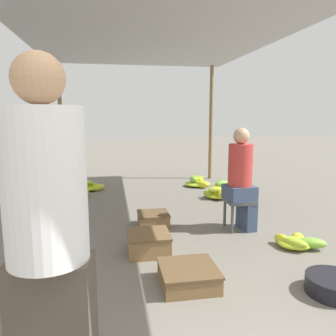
{
  "coord_description": "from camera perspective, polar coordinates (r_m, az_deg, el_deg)",
  "views": [
    {
      "loc": [
        -0.6,
        -0.95,
        1.45
      ],
      "look_at": [
        0.0,
        2.48,
        0.88
      ],
      "focal_mm": 35.0,
      "sensor_mm": 36.0,
      "label": 1
    }
  ],
  "objects": [
    {
      "name": "stool",
      "position": [
        4.27,
        12.25,
        -6.33
      ],
      "size": [
        0.34,
        0.34,
        0.39
      ],
      "color": "#4C4C4C",
      "rests_on": "ground"
    },
    {
      "name": "banana_pile_right_0",
      "position": [
        6.71,
        5.13,
        -2.49
      ],
      "size": [
        0.53,
        0.56,
        0.22
      ],
      "color": "#7BB636",
      "rests_on": "ground"
    },
    {
      "name": "canopy_post_back_left",
      "position": [
        7.21,
        -18.16,
        7.27
      ],
      "size": [
        0.08,
        0.08,
        2.51
      ],
      "primitive_type": "cylinder",
      "color": "olive",
      "rests_on": "ground"
    },
    {
      "name": "banana_pile_left_2",
      "position": [
        6.0,
        -16.19,
        -4.18
      ],
      "size": [
        0.52,
        0.45,
        0.26
      ],
      "color": "#A7C72E",
      "rests_on": "ground"
    },
    {
      "name": "crate_near",
      "position": [
        3.55,
        -3.41,
        -12.87
      ],
      "size": [
        0.44,
        0.44,
        0.22
      ],
      "color": "olive",
      "rests_on": "ground"
    },
    {
      "name": "canopy_tarp",
      "position": [
        4.37,
        -1.86,
        23.56
      ],
      "size": [
        3.64,
        6.28,
        0.04
      ],
      "primitive_type": "cube",
      "color": "#B2B2B7",
      "rests_on": "canopy_post_front_left"
    },
    {
      "name": "vendor_seated",
      "position": [
        4.19,
        12.65,
        -1.68
      ],
      "size": [
        0.38,
        0.38,
        1.29
      ],
      "color": "#384766",
      "rests_on": "ground"
    },
    {
      "name": "banana_pile_left_0",
      "position": [
        3.06,
        -20.6,
        -17.12
      ],
      "size": [
        0.53,
        0.47,
        0.29
      ],
      "color": "#85B934",
      "rests_on": "ground"
    },
    {
      "name": "banana_pile_left_3",
      "position": [
        6.54,
        -13.7,
        -3.22
      ],
      "size": [
        0.68,
        0.54,
        0.2
      ],
      "color": "yellow",
      "rests_on": "ground"
    },
    {
      "name": "vendor_foreground",
      "position": [
        1.61,
        -20.13,
        -11.65
      ],
      "size": [
        0.41,
        0.41,
        1.71
      ],
      "color": "#4C4238",
      "rests_on": "ground"
    },
    {
      "name": "banana_pile_left_1",
      "position": [
        4.56,
        -19.48,
        -8.56
      ],
      "size": [
        0.51,
        0.44,
        0.26
      ],
      "color": "#CCD628",
      "rests_on": "ground"
    },
    {
      "name": "banana_pile_right_1",
      "position": [
        5.82,
        9.0,
        -4.22
      ],
      "size": [
        0.61,
        0.54,
        0.31
      ],
      "color": "yellow",
      "rests_on": "ground"
    },
    {
      "name": "crate_far",
      "position": [
        4.36,
        -2.58,
        -8.9
      ],
      "size": [
        0.4,
        0.4,
        0.17
      ],
      "color": "brown",
      "rests_on": "ground"
    },
    {
      "name": "banana_pile_right_2",
      "position": [
        3.96,
        21.53,
        -11.89
      ],
      "size": [
        0.5,
        0.49,
        0.14
      ],
      "color": "#A0C42F",
      "rests_on": "ground"
    },
    {
      "name": "basin_black",
      "position": [
        3.14,
        27.0,
        -17.76
      ],
      "size": [
        0.46,
        0.46,
        0.14
      ],
      "color": "black",
      "rests_on": "ground"
    },
    {
      "name": "canopy_post_back_right",
      "position": [
        7.48,
        7.47,
        7.7
      ],
      "size": [
        0.08,
        0.08,
        2.51
      ],
      "primitive_type": "cylinder",
      "color": "olive",
      "rests_on": "ground"
    },
    {
      "name": "crate_mid",
      "position": [
        2.95,
        3.56,
        -18.23
      ],
      "size": [
        0.49,
        0.49,
        0.17
      ],
      "color": "brown",
      "rests_on": "ground"
    }
  ]
}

